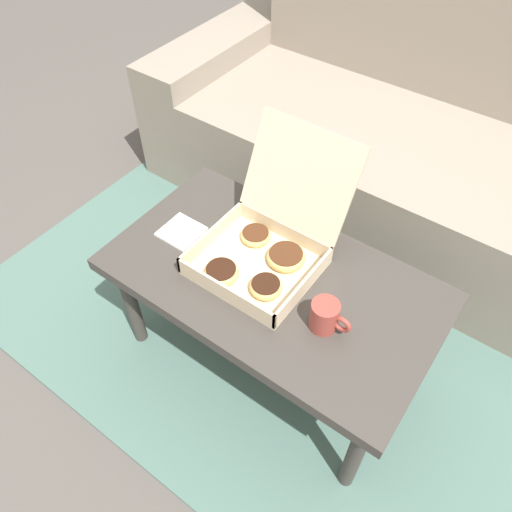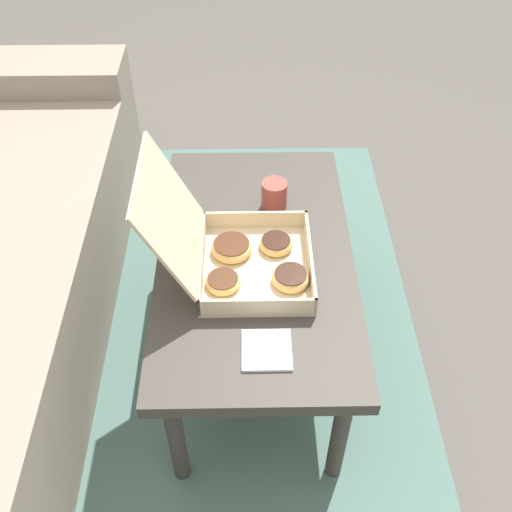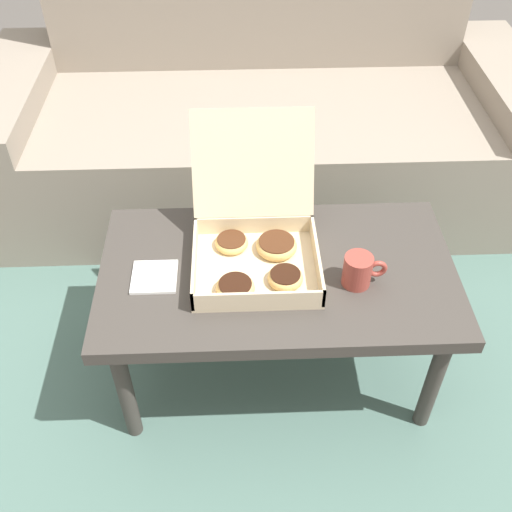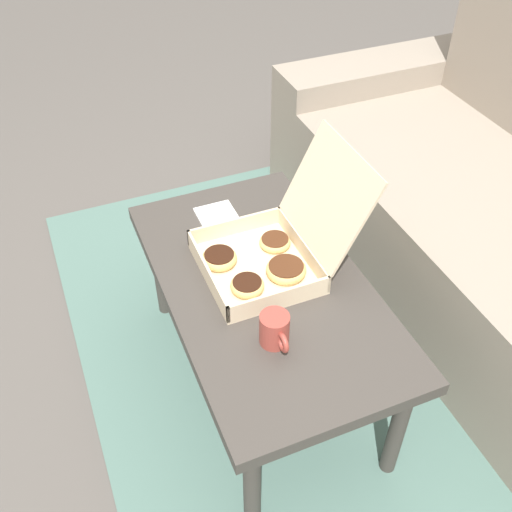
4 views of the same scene
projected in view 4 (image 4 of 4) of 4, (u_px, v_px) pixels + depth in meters
name	position (u px, v px, depth m)	size (l,w,h in m)	color
ground_plane	(300.00, 368.00, 1.97)	(12.00, 12.00, 0.00)	#514C47
area_rug	(379.00, 340.00, 2.05)	(2.23, 1.92, 0.01)	#4C6B60
coffee_table	(264.00, 295.00, 1.67)	(0.95, 0.53, 0.44)	#3D3833
pastry_box	(272.00, 250.00, 1.65)	(0.33, 0.42, 0.33)	beige
coffee_mug	(275.00, 330.00, 1.45)	(0.11, 0.07, 0.09)	#993D33
napkin_stack	(217.00, 215.00, 1.85)	(0.12, 0.12, 0.01)	white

